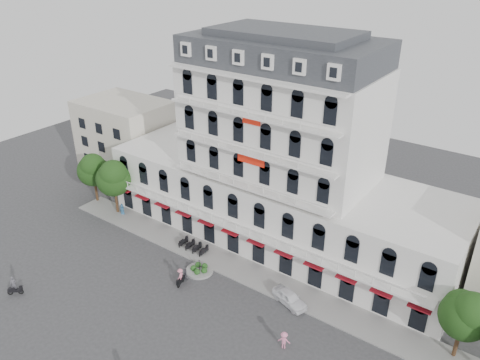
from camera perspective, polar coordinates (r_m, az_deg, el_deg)
name	(u,v)px	position (r m, az deg, el deg)	size (l,w,h in m)	color
ground	(184,311)	(50.38, -6.79, -15.62)	(120.00, 120.00, 0.00)	#38383A
sidewalk	(236,267)	(55.62, -0.51, -10.58)	(53.00, 4.00, 0.16)	gray
main_building	(279,164)	(57.00, 4.79, 1.91)	(45.00, 15.00, 25.80)	silver
flank_building_west	(126,137)	(78.16, -13.70, 5.10)	(14.00, 10.00, 12.00)	beige
traffic_island	(200,270)	(55.17, -4.95, -10.83)	(3.20, 3.20, 1.60)	gray
parked_scooter_row	(194,250)	(58.81, -5.68, -8.50)	(4.40, 1.80, 1.10)	black
tree_west_outer	(93,168)	(69.80, -17.50, 1.36)	(4.50, 4.48, 7.76)	#382314
tree_west_inner	(113,177)	(65.72, -15.19, 0.40)	(4.76, 4.76, 8.25)	#382314
tree_east_inner	(466,313)	(46.50, 25.82, -14.41)	(4.40, 4.37, 7.57)	#382314
parked_car	(290,298)	(50.75, 6.07, -14.11)	(1.71, 4.25, 1.45)	white
rider_west	(14,286)	(56.80, -25.84, -11.57)	(1.34, 1.27, 2.34)	black
rider_center	(180,276)	(53.04, -7.27, -11.58)	(0.86, 1.67, 2.10)	black
pedestrian_left	(122,210)	(67.31, -14.16, -3.53)	(0.79, 0.51, 1.61)	#2B5B83
pedestrian_mid	(185,274)	(53.81, -6.66, -11.27)	(0.97, 0.40, 1.65)	#56555D
pedestrian_right	(284,340)	(46.12, 5.39, -18.88)	(1.19, 0.68, 1.84)	pink
pedestrian_far	(122,209)	(67.28, -14.17, -3.49)	(0.62, 0.41, 1.71)	navy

